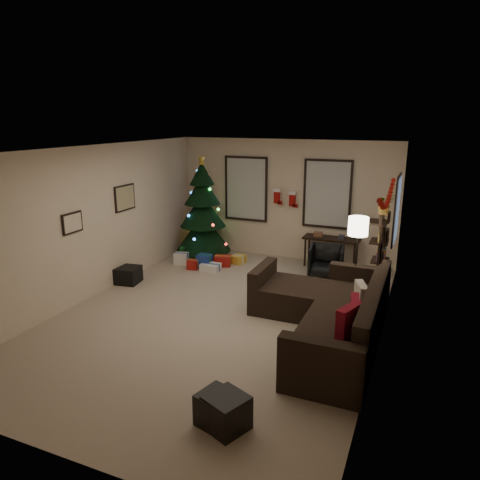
# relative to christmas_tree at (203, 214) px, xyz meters

# --- Properties ---
(floor) EXTENTS (7.00, 7.00, 0.00)m
(floor) POSITION_rel_christmas_tree_xyz_m (1.80, -2.89, -0.99)
(floor) COLOR tan
(floor) RESTS_ON ground
(ceiling) EXTENTS (7.00, 7.00, 0.00)m
(ceiling) POSITION_rel_christmas_tree_xyz_m (1.80, -2.89, 1.71)
(ceiling) COLOR white
(ceiling) RESTS_ON floor
(wall_back) EXTENTS (5.00, 0.00, 5.00)m
(wall_back) POSITION_rel_christmas_tree_xyz_m (1.80, 0.61, 0.36)
(wall_back) COLOR beige
(wall_back) RESTS_ON floor
(wall_front) EXTENTS (5.00, 0.00, 5.00)m
(wall_front) POSITION_rel_christmas_tree_xyz_m (1.80, -6.39, 0.36)
(wall_front) COLOR beige
(wall_front) RESTS_ON floor
(wall_left) EXTENTS (0.00, 7.00, 7.00)m
(wall_left) POSITION_rel_christmas_tree_xyz_m (-0.70, -2.89, 0.36)
(wall_left) COLOR beige
(wall_left) RESTS_ON floor
(wall_right) EXTENTS (0.00, 7.00, 7.00)m
(wall_right) POSITION_rel_christmas_tree_xyz_m (4.30, -2.89, 0.36)
(wall_right) COLOR beige
(wall_right) RESTS_ON floor
(window_back_left) EXTENTS (1.05, 0.06, 1.50)m
(window_back_left) POSITION_rel_christmas_tree_xyz_m (0.85, 0.58, 0.56)
(window_back_left) COLOR #728CB2
(window_back_left) RESTS_ON wall_back
(window_back_right) EXTENTS (1.05, 0.06, 1.50)m
(window_back_right) POSITION_rel_christmas_tree_xyz_m (2.75, 0.58, 0.56)
(window_back_right) COLOR #728CB2
(window_back_right) RESTS_ON wall_back
(window_right_wall) EXTENTS (0.06, 0.90, 1.30)m
(window_right_wall) POSITION_rel_christmas_tree_xyz_m (4.27, -0.34, 0.51)
(window_right_wall) COLOR #728CB2
(window_right_wall) RESTS_ON wall_right
(christmas_tree) EXTENTS (1.28, 1.28, 2.39)m
(christmas_tree) POSITION_rel_christmas_tree_xyz_m (0.00, 0.00, 0.00)
(christmas_tree) COLOR black
(christmas_tree) RESTS_ON floor
(presents) EXTENTS (1.50, 1.01, 0.30)m
(presents) POSITION_rel_christmas_tree_xyz_m (0.39, -0.66, -0.87)
(presents) COLOR silver
(presents) RESTS_ON floor
(sofa) EXTENTS (2.12, 3.06, 0.93)m
(sofa) POSITION_rel_christmas_tree_xyz_m (3.61, -2.86, -0.68)
(sofa) COLOR black
(sofa) RESTS_ON floor
(pillow_red_a) EXTENTS (0.29, 0.50, 0.48)m
(pillow_red_a) POSITION_rel_christmas_tree_xyz_m (4.01, -3.73, -0.35)
(pillow_red_a) COLOR maroon
(pillow_red_a) RESTS_ON sofa
(pillow_red_b) EXTENTS (0.18, 0.42, 0.40)m
(pillow_red_b) POSITION_rel_christmas_tree_xyz_m (4.01, -3.34, -0.35)
(pillow_red_b) COLOR maroon
(pillow_red_b) RESTS_ON sofa
(pillow_cream) EXTENTS (0.25, 0.42, 0.41)m
(pillow_cream) POSITION_rel_christmas_tree_xyz_m (4.01, -2.76, -0.36)
(pillow_cream) COLOR #BFB19A
(pillow_cream) RESTS_ON sofa
(ottoman_near) EXTENTS (0.46, 0.46, 0.36)m
(ottoman_near) POSITION_rel_christmas_tree_xyz_m (2.93, -5.36, -0.81)
(ottoman_near) COLOR black
(ottoman_near) RESTS_ON floor
(ottoman_far) EXTENTS (0.52, 0.52, 0.38)m
(ottoman_far) POSITION_rel_christmas_tree_xyz_m (3.05, -5.39, -0.80)
(ottoman_far) COLOR black
(ottoman_far) RESTS_ON floor
(desk) EXTENTS (1.20, 0.43, 0.65)m
(desk) POSITION_rel_christmas_tree_xyz_m (2.95, 0.33, -0.42)
(desk) COLOR black
(desk) RESTS_ON floor
(desk_chair) EXTENTS (0.69, 0.66, 0.64)m
(desk_chair) POSITION_rel_christmas_tree_xyz_m (2.99, -0.32, -0.67)
(desk_chair) COLOR black
(desk_chair) RESTS_ON floor
(bookshelf) EXTENTS (0.30, 0.47, 1.59)m
(bookshelf) POSITION_rel_christmas_tree_xyz_m (4.10, -0.95, -0.22)
(bookshelf) COLOR black
(bookshelf) RESTS_ON floor
(potted_plant) EXTENTS (0.53, 0.51, 0.46)m
(potted_plant) POSITION_rel_christmas_tree_xyz_m (4.10, -1.20, 0.81)
(potted_plant) COLOR #4C4C4C
(potted_plant) RESTS_ON bookshelf
(floor_lamp) EXTENTS (0.33, 0.33, 1.57)m
(floor_lamp) POSITION_rel_christmas_tree_xyz_m (3.75, -1.63, 0.32)
(floor_lamp) COLOR black
(floor_lamp) RESTS_ON floor
(art_map) EXTENTS (0.04, 0.60, 0.50)m
(art_map) POSITION_rel_christmas_tree_xyz_m (-0.68, -1.96, 0.66)
(art_map) COLOR black
(art_map) RESTS_ON wall_left
(art_abstract) EXTENTS (0.04, 0.45, 0.35)m
(art_abstract) POSITION_rel_christmas_tree_xyz_m (-0.68, -3.41, 0.47)
(art_abstract) COLOR black
(art_abstract) RESTS_ON wall_left
(gallery) EXTENTS (0.03, 1.25, 0.54)m
(gallery) POSITION_rel_christmas_tree_xyz_m (4.28, -2.97, 0.58)
(gallery) COLOR black
(gallery) RESTS_ON wall_right
(garland) EXTENTS (0.08, 1.90, 0.30)m
(garland) POSITION_rel_christmas_tree_xyz_m (4.25, -2.76, 1.14)
(garland) COLOR #A5140C
(garland) RESTS_ON wall_right
(stocking_left) EXTENTS (0.20, 0.05, 0.36)m
(stocking_left) POSITION_rel_christmas_tree_xyz_m (1.66, 0.44, 0.47)
(stocking_left) COLOR #990F0C
(stocking_left) RESTS_ON wall_back
(stocking_right) EXTENTS (0.20, 0.05, 0.36)m
(stocking_right) POSITION_rel_christmas_tree_xyz_m (1.99, 0.54, 0.41)
(stocking_right) COLOR #990F0C
(stocking_right) RESTS_ON wall_back
(storage_bin) EXTENTS (0.70, 0.52, 0.32)m
(storage_bin) POSITION_rel_christmas_tree_xyz_m (-0.63, -2.24, -0.83)
(storage_bin) COLOR black
(storage_bin) RESTS_ON floor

